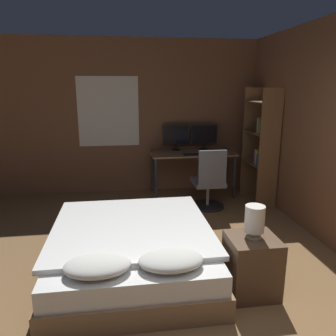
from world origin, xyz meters
The scene contains 11 objects.
wall_back centered at (-0.01, 4.11, 1.35)m, with size 12.00×0.08×2.70m.
bed centered at (-0.56, 1.34, 0.24)m, with size 1.64×1.90×0.54m.
nightstand centered at (0.52, 0.80, 0.28)m, with size 0.45×0.43×0.56m.
bedside_lamp centered at (0.52, 0.80, 0.74)m, with size 0.18×0.18×0.31m.
desk centered at (0.59, 3.70, 0.68)m, with size 1.46×0.68×0.77m.
monitor_left centered at (0.34, 3.94, 1.03)m, with size 0.48×0.16×0.44m.
monitor_right centered at (0.85, 3.94, 1.03)m, with size 0.48×0.16×0.44m.
keyboard centered at (0.59, 3.46, 0.78)m, with size 0.41×0.13×0.02m.
computer_mouse centered at (0.88, 3.46, 0.79)m, with size 0.07×0.05×0.04m.
office_chair centered at (0.70, 2.97, 0.38)m, with size 0.52×0.52×0.97m.
bookshelf centered at (1.61, 3.16, 1.02)m, with size 0.33×0.73×1.87m.
Camera 1 is at (-0.63, -1.79, 1.90)m, focal length 35.00 mm.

